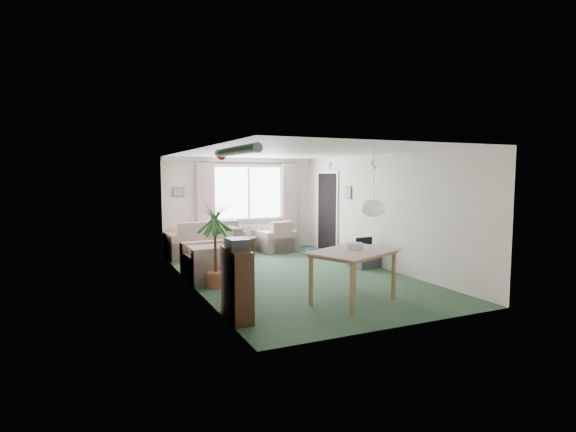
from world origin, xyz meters
name	(u,v)px	position (x,y,z in m)	size (l,w,h in m)	color
ground	(294,276)	(0.00, 0.00, 0.00)	(6.50, 6.50, 0.00)	#29452E
window	(248,193)	(0.20, 3.23, 1.50)	(1.80, 0.03, 1.30)	white
curtain_rod	(249,163)	(0.20, 3.15, 2.27)	(2.60, 0.03, 0.03)	black
curtain_left	(206,203)	(-0.95, 3.13, 1.27)	(0.45, 0.08, 2.00)	beige
curtain_right	(290,201)	(1.35, 3.13, 1.27)	(0.45, 0.08, 2.00)	beige
radiator	(249,235)	(0.20, 3.19, 0.40)	(1.20, 0.10, 0.55)	white
doorway	(328,213)	(1.99, 2.20, 1.00)	(0.03, 0.95, 2.00)	black
pendant_lamp	(373,208)	(0.20, -2.30, 1.48)	(0.36, 0.36, 0.36)	white
tinsel_garland	(236,151)	(-1.92, -2.30, 2.28)	(1.60, 1.60, 0.12)	#196626
bauble_cluster_a	(330,163)	(1.30, 0.90, 2.22)	(0.20, 0.20, 0.20)	silver
bauble_cluster_b	(373,162)	(1.60, -0.30, 2.22)	(0.20, 0.20, 0.20)	silver
wall_picture_back	(178,192)	(-1.60, 3.23, 1.55)	(0.28, 0.03, 0.22)	brown
wall_picture_right	(349,193)	(1.98, 1.20, 1.55)	(0.03, 0.24, 0.30)	brown
sofa	(204,238)	(-1.10, 2.75, 0.44)	(1.77, 0.94, 0.88)	beige
armchair_corner	(275,236)	(0.75, 2.73, 0.40)	(0.89, 0.84, 0.80)	beige
armchair_left	(213,253)	(-1.50, 0.49, 0.48)	(1.07, 1.01, 0.96)	beige
coffee_table	(236,246)	(-0.30, 2.75, 0.21)	(0.95, 0.53, 0.43)	black
photo_frame	(235,234)	(-0.35, 2.70, 0.51)	(0.12, 0.02, 0.16)	brown
bookshelf	(237,284)	(-1.84, -2.04, 0.49)	(0.27, 0.80, 0.97)	black
hifi_box	(238,243)	(-1.82, -2.03, 1.04)	(0.28, 0.35, 0.14)	#323237
houseplant	(215,245)	(-1.65, -0.26, 0.76)	(0.65, 0.65, 1.51)	#226538
dining_table	(353,277)	(0.05, -2.02, 0.40)	(1.27, 0.85, 0.79)	tan
gift_box	(354,247)	(0.13, -1.93, 0.85)	(0.25, 0.18, 0.12)	white
tv_cube	(364,256)	(1.70, 0.12, 0.23)	(0.47, 0.51, 0.47)	#3C3B40
pet_bed	(316,252)	(1.48, 1.89, 0.05)	(0.54, 0.54, 0.11)	#212A99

